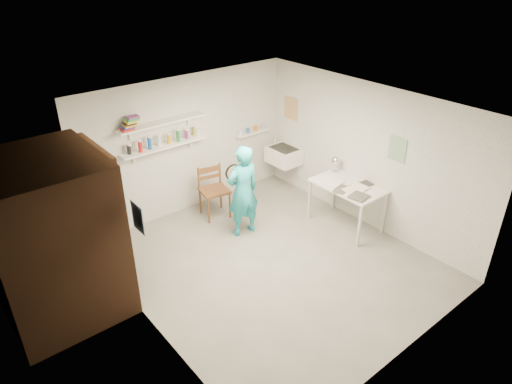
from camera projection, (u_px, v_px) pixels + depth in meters
floor at (273, 263)px, 6.88m from camera, size 4.00×4.50×0.02m
ceiling at (276, 109)px, 5.73m from camera, size 4.00×4.50×0.02m
wall_back at (188, 145)px, 7.84m from camera, size 4.00×0.02×2.40m
wall_front at (417, 273)px, 4.76m from camera, size 4.00×0.02×2.40m
wall_left at (142, 246)px, 5.18m from camera, size 0.02×4.50×2.40m
wall_right at (367, 156)px, 7.42m from camera, size 0.02×4.50×2.40m
doorway_recess at (108, 223)px, 6.00m from camera, size 0.02×0.90×2.00m
corridor_box at (52, 239)px, 5.58m from camera, size 1.40×1.50×2.10m
door_lintel at (96, 149)px, 5.51m from camera, size 0.06×1.05×0.10m
door_jamb_near at (126, 239)px, 5.67m from camera, size 0.06×0.10×2.00m
door_jamb_far at (95, 207)px, 6.35m from camera, size 0.06×0.10×2.00m
shelf_lower at (165, 146)px, 7.40m from camera, size 1.50×0.22×0.03m
shelf_upper at (162, 123)px, 7.21m from camera, size 1.50×0.22×0.03m
ledge_shelf at (252, 133)px, 8.57m from camera, size 0.70×0.14×0.03m
poster_left at (138, 218)px, 5.06m from camera, size 0.01×0.28×0.36m
poster_right_a at (291, 109)px, 8.47m from camera, size 0.01×0.34×0.42m
poster_right_b at (397, 149)px, 6.89m from camera, size 0.01×0.30×0.38m
belfast_sink at (284, 155)px, 8.67m from camera, size 0.48×0.60×0.30m
man at (243, 191)px, 7.25m from camera, size 0.60×0.42×1.55m
wall_clock at (233, 172)px, 7.26m from camera, size 0.28×0.06×0.28m
wooden_chair at (214, 191)px, 7.86m from camera, size 0.53×0.52×0.99m
work_table at (346, 206)px, 7.62m from camera, size 0.70×1.17×0.78m
desk_lamp at (336, 160)px, 7.75m from camera, size 0.15×0.15×0.15m
spray_cans at (164, 140)px, 7.35m from camera, size 1.29×0.06×0.17m
book_stack at (130, 123)px, 6.86m from camera, size 0.30×0.14×0.20m
ledge_pots at (252, 130)px, 8.54m from camera, size 0.48×0.07×0.09m
papers at (348, 184)px, 7.43m from camera, size 0.30×0.22×0.03m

